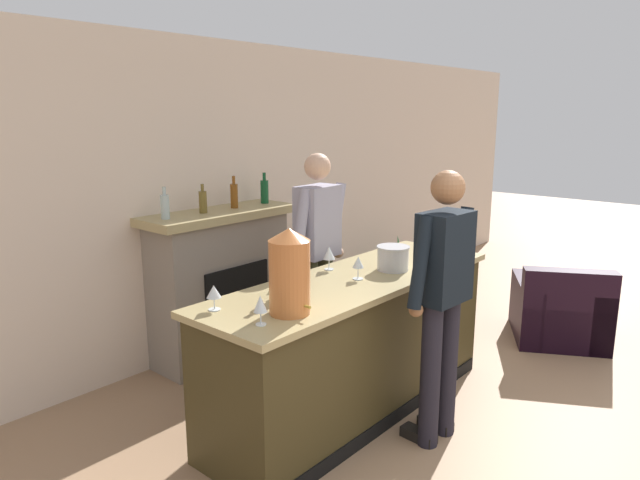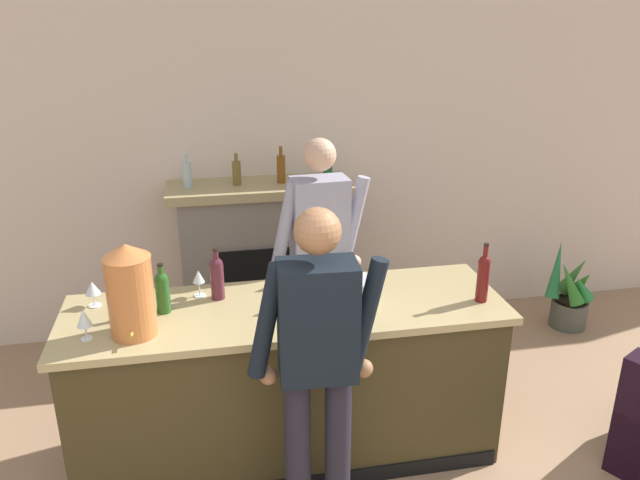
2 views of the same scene
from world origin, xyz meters
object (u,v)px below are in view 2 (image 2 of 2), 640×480
object	(u,v)px
person_customer	(318,369)
copper_dispenser	(130,290)
person_bartender	(320,259)
wine_glass_mid_counter	(199,278)
potted_plant_corner	(570,295)
wine_bottle_port_short	(217,276)
wine_glass_front_left	(288,267)
wine_bottle_rose_blush	(162,290)
fireplace_stone	(262,261)
wine_glass_front_right	(84,319)
wine_bottle_chardonnay_pale	(483,276)
wine_glass_back_row	(92,289)
ice_bucket_steel	(350,293)
wine_glass_by_dispenser	(285,291)

from	to	relation	value
person_customer	copper_dispenser	distance (m)	1.03
person_bartender	wine_glass_mid_counter	size ratio (longest dim) A/B	11.16
potted_plant_corner	person_bartender	bearing A→B (deg)	-166.79
wine_bottle_port_short	wine_glass_front_left	xyz separation A→B (m)	(0.42, 0.09, -0.02)
wine_bottle_rose_blush	fireplace_stone	bearing A→B (deg)	64.41
fireplace_stone	wine_glass_front_right	size ratio (longest dim) A/B	9.50
person_bartender	wine_glass_front_left	size ratio (longest dim) A/B	10.40
copper_dispenser	wine_bottle_chardonnay_pale	distance (m)	1.92
wine_glass_front_left	wine_glass_mid_counter	distance (m)	0.53
copper_dispenser	wine_bottle_chardonnay_pale	bearing A→B (deg)	0.56
copper_dispenser	wine_glass_front_right	size ratio (longest dim) A/B	2.97
wine_glass_front_left	wine_glass_back_row	bearing A→B (deg)	-176.85
wine_bottle_rose_blush	wine_glass_back_row	world-z (taller)	wine_bottle_rose_blush
ice_bucket_steel	wine_glass_front_right	size ratio (longest dim) A/B	1.44
ice_bucket_steel	wine_glass_by_dispenser	bearing A→B (deg)	172.69
person_bartender	wine_glass_front_left	bearing A→B (deg)	-127.87
fireplace_stone	wine_bottle_chardonnay_pale	bearing A→B (deg)	-55.61
wine_bottle_chardonnay_pale	wine_glass_by_dispenser	bearing A→B (deg)	174.70
person_bartender	copper_dispenser	bearing A→B (deg)	-145.56
wine_bottle_rose_blush	wine_glass_front_right	xyz separation A→B (m)	(-0.38, -0.23, -0.01)
fireplace_stone	person_bartender	size ratio (longest dim) A/B	0.88
fireplace_stone	potted_plant_corner	bearing A→B (deg)	-7.43
ice_bucket_steel	wine_bottle_chardonnay_pale	size ratio (longest dim) A/B	0.68
copper_dispenser	wine_bottle_port_short	world-z (taller)	copper_dispenser
ice_bucket_steel	wine_bottle_rose_blush	world-z (taller)	wine_bottle_rose_blush
ice_bucket_steel	wine_glass_front_left	distance (m)	0.47
person_bartender	ice_bucket_steel	size ratio (longest dim) A/B	7.56
wine_glass_mid_counter	person_bartender	bearing A→B (deg)	25.79
potted_plant_corner	wine_glass_front_left	size ratio (longest dim) A/B	4.20
person_customer	wine_bottle_rose_blush	distance (m)	1.03
wine_glass_back_row	person_customer	bearing A→B (deg)	-37.81
potted_plant_corner	ice_bucket_steel	world-z (taller)	ice_bucket_steel
fireplace_stone	wine_bottle_chardonnay_pale	xyz separation A→B (m)	(1.11, -1.62, 0.49)
copper_dispenser	wine_glass_by_dispenser	world-z (taller)	copper_dispenser
person_customer	wine_glass_by_dispenser	xyz separation A→B (m)	(-0.06, 0.62, 0.12)
wine_glass_front_right	ice_bucket_steel	bearing A→B (deg)	3.50
wine_glass_front_left	wine_glass_mid_counter	size ratio (longest dim) A/B	1.07
wine_bottle_port_short	wine_glass_by_dispenser	xyz separation A→B (m)	(0.36, -0.22, -0.03)
potted_plant_corner	wine_bottle_port_short	xyz separation A→B (m)	(-2.94, -0.96, 0.85)
wine_glass_back_row	wine_bottle_port_short	bearing A→B (deg)	-2.59
fireplace_stone	person_bartender	bearing A→B (deg)	-70.39
wine_glass_back_row	wine_glass_front_left	size ratio (longest dim) A/B	0.86
wine_bottle_rose_blush	wine_bottle_chardonnay_pale	distance (m)	1.79
wine_bottle_port_short	ice_bucket_steel	bearing A→B (deg)	-20.05
wine_bottle_chardonnay_pale	ice_bucket_steel	bearing A→B (deg)	175.66
fireplace_stone	wine_bottle_port_short	world-z (taller)	fireplace_stone
wine_glass_back_row	wine_glass_front_left	world-z (taller)	wine_glass_front_left
wine_glass_by_dispenser	potted_plant_corner	bearing A→B (deg)	24.56
copper_dispenser	wine_glass_back_row	bearing A→B (deg)	123.94
wine_glass_front_right	copper_dispenser	bearing A→B (deg)	2.23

